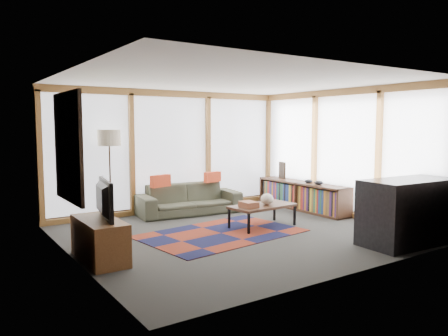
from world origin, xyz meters
TOP-DOWN VIEW (x-y plane):
  - ground at (0.00, 0.00)m, footprint 5.50×5.50m
  - room_envelope at (0.49, 0.56)m, footprint 5.52×5.02m
  - rug at (-0.25, 0.11)m, footprint 2.87×2.04m
  - sofa at (0.12, 1.92)m, footprint 2.23×1.07m
  - pillow_left at (-0.54, 1.88)m, footprint 0.46×0.23m
  - pillow_right at (0.73, 1.94)m, footprint 0.42×0.18m
  - floor_lamp at (-1.46, 2.22)m, footprint 0.45×0.45m
  - coffee_table at (0.66, 0.12)m, footprint 1.27×0.71m
  - book_stack at (0.31, 0.07)m, footprint 0.25×0.31m
  - vase at (0.75, 0.09)m, footprint 0.28×0.28m
  - bookshelf at (2.43, 0.93)m, footprint 0.45×2.46m
  - bowl_a at (2.39, 0.40)m, footprint 0.21×0.21m
  - bowl_b at (2.40, 0.71)m, footprint 0.21×0.21m
  - shelf_picture at (2.54, 1.73)m, footprint 0.11×0.29m
  - tv_console at (-2.46, -0.20)m, footprint 0.48×1.15m
  - television at (-2.45, -0.17)m, footprint 0.28×0.95m
  - bar_counter at (1.87, -2.03)m, footprint 1.65×0.84m

SIDE VIEW (x-z plane):
  - ground at x=0.00m, z-range 0.00..0.00m
  - rug at x=-0.25m, z-range 0.00..0.01m
  - coffee_table at x=0.66m, z-range 0.00..0.41m
  - tv_console at x=-2.46m, z-range 0.00..0.58m
  - bookshelf at x=2.43m, z-range 0.00..0.62m
  - sofa at x=0.12m, z-range 0.00..0.63m
  - book_stack at x=0.31m, z-range 0.41..0.51m
  - bar_counter at x=1.87m, z-range 0.00..1.02m
  - vase at x=0.75m, z-range 0.41..0.61m
  - bowl_b at x=2.40m, z-range 0.62..0.70m
  - bowl_a at x=2.39m, z-range 0.62..0.71m
  - pillow_right at x=0.73m, z-range 0.63..0.85m
  - pillow_left at x=-0.54m, z-range 0.63..0.87m
  - shelf_picture at x=2.54m, z-range 0.62..1.00m
  - television at x=-2.45m, z-range 0.58..1.12m
  - floor_lamp at x=-1.46m, z-range 0.00..1.78m
  - room_envelope at x=0.49m, z-range 0.23..2.85m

